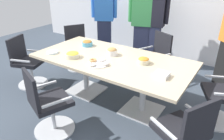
{
  "coord_description": "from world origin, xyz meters",
  "views": [
    {
      "loc": [
        1.66,
        -2.49,
        1.98
      ],
      "look_at": [
        0.0,
        0.0,
        0.55
      ],
      "focal_mm": 34.06,
      "sensor_mm": 36.0,
      "label": 1
    }
  ],
  "objects": [
    {
      "name": "office_chair_4",
      "position": [
        -0.27,
        -1.09,
        0.41
      ],
      "size": [
        0.7,
        0.7,
        0.91
      ],
      "rotation": [
        0.0,
        0.0,
        -0.37
      ],
      "color": "silver",
      "rests_on": "ground"
    },
    {
      "name": "office_chair_3",
      "position": [
        -1.59,
        -0.4,
        0.41
      ],
      "size": [
        0.69,
        0.69,
        0.91
      ],
      "rotation": [
        0.0,
        0.0,
        -1.23
      ],
      "color": "silver",
      "rests_on": "ground"
    },
    {
      "name": "person_standing_1",
      "position": [
        -0.3,
        1.6,
        0.98
      ],
      "size": [
        0.6,
        0.35,
        1.86
      ],
      "rotation": [
        0.0,
        0.0,
        -2.81
      ],
      "color": "#232842",
      "rests_on": "ground"
    },
    {
      "name": "snack_bowl_chips_yellow",
      "position": [
        -0.52,
        -0.31,
        0.8
      ],
      "size": [
        0.22,
        0.22,
        0.09
      ],
      "color": "beige",
      "rests_on": "conference_table"
    },
    {
      "name": "conference_table",
      "position": [
        0.0,
        0.0,
        0.63
      ],
      "size": [
        2.4,
        1.2,
        0.75
      ],
      "color": "#CCB793",
      "rests_on": "ground"
    },
    {
      "name": "person_standing_0",
      "position": [
        -1.32,
        1.65,
        0.95
      ],
      "size": [
        0.57,
        0.4,
        1.81
      ],
      "rotation": [
        0.0,
        0.0,
        -2.64
      ],
      "color": "#232842",
      "rests_on": "ground"
    },
    {
      "name": "office_chair_1",
      "position": [
        0.27,
        1.09,
        0.41
      ],
      "size": [
        0.72,
        0.72,
        0.91
      ],
      "rotation": [
        0.0,
        0.0,
        -3.59
      ],
      "color": "silver",
      "rests_on": "ground"
    },
    {
      "name": "snack_bowl_pretzels",
      "position": [
        -0.68,
        0.23,
        0.8
      ],
      "size": [
        0.19,
        0.19,
        0.1
      ],
      "color": "#4C9EC6",
      "rests_on": "conference_table"
    },
    {
      "name": "napkin_pile",
      "position": [
        0.86,
        -0.16,
        0.78
      ],
      "size": [
        0.17,
        0.17,
        0.06
      ],
      "primitive_type": "cube",
      "color": "white",
      "rests_on": "conference_table"
    },
    {
      "name": "snack_bowl_chips_orange",
      "position": [
        0.49,
        0.09,
        0.8
      ],
      "size": [
        0.17,
        0.17,
        0.09
      ],
      "color": "beige",
      "rests_on": "conference_table"
    },
    {
      "name": "office_chair_2",
      "position": [
        -1.34,
        0.68,
        0.41
      ],
      "size": [
        0.74,
        0.74,
        0.91
      ],
      "rotation": [
        0.0,
        0.0,
        -2.12
      ],
      "color": "silver",
      "rests_on": "ground"
    },
    {
      "name": "ground_plane",
      "position": [
        0.0,
        0.0,
        -0.01
      ],
      "size": [
        10.0,
        10.0,
        0.01
      ],
      "primitive_type": "cube",
      "color": "#3D4754"
    },
    {
      "name": "donut_platter",
      "position": [
        -0.05,
        -0.29,
        0.77
      ],
      "size": [
        0.32,
        0.32,
        0.04
      ],
      "color": "white",
      "rests_on": "conference_table"
    },
    {
      "name": "plate_stack",
      "position": [
        -0.92,
        -0.35,
        0.76
      ],
      "size": [
        0.19,
        0.19,
        0.03
      ],
      "color": "white",
      "rests_on": "conference_table"
    },
    {
      "name": "person_standing_2",
      "position": [
        -0.07,
        1.67,
        0.99
      ],
      "size": [
        0.62,
        0.28,
        1.87
      ],
      "rotation": [
        0.0,
        0.0,
        -3.0
      ],
      "color": "#232842",
      "rests_on": "ground"
    },
    {
      "name": "office_chair_5",
      "position": [
        1.34,
        -0.68,
        0.41
      ],
      "size": [
        0.73,
        0.73,
        0.91
      ],
      "rotation": [
        0.0,
        0.0,
        1.08
      ],
      "color": "silver",
      "rests_on": "ground"
    },
    {
      "name": "snack_bowl_cookies",
      "position": [
        -0.07,
        0.11,
        0.81
      ],
      "size": [
        0.17,
        0.17,
        0.12
      ],
      "color": "white",
      "rests_on": "conference_table"
    }
  ]
}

